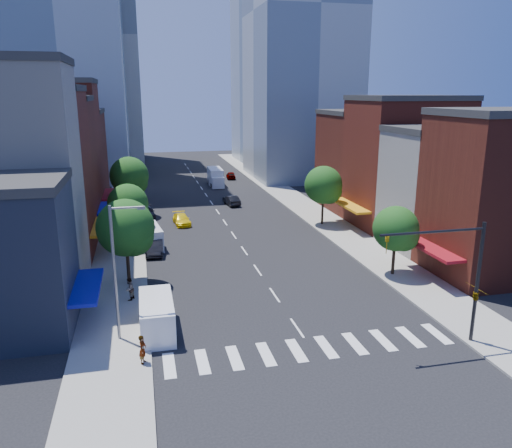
{
  "coord_description": "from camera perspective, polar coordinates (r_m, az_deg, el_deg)",
  "views": [
    {
      "loc": [
        -9.98,
        -30.26,
        15.88
      ],
      "look_at": [
        -0.64,
        9.89,
        5.0
      ],
      "focal_mm": 35.0,
      "sensor_mm": 36.0,
      "label": 1
    }
  ],
  "objects": [
    {
      "name": "traffic_car_far",
      "position": [
        95.32,
        -2.89,
        5.59
      ],
      "size": [
        1.97,
        4.09,
        1.35
      ],
      "primitive_type": "imported",
      "rotation": [
        0.0,
        0.0,
        3.04
      ],
      "color": "#999999",
      "rests_on": "ground"
    },
    {
      "name": "bldg_left_3",
      "position": [
        60.86,
        -23.51,
        5.65
      ],
      "size": [
        12.0,
        8.0,
        15.0
      ],
      "primitive_type": "cube",
      "color": "#521D14",
      "rests_on": "ground"
    },
    {
      "name": "tower_ne",
      "position": [
        98.03,
        5.28,
        23.01
      ],
      "size": [
        18.0,
        20.0,
        60.0
      ],
      "primitive_type": "cube",
      "color": "#9EA5AD",
      "rests_on": "ground"
    },
    {
      "name": "bldg_right_1",
      "position": [
        55.73,
        20.99,
        3.59
      ],
      "size": [
        12.0,
        8.0,
        12.0
      ],
      "primitive_type": "cube",
      "color": "#BBB6AD",
      "rests_on": "ground"
    },
    {
      "name": "traffic_car_oncoming",
      "position": [
        72.71,
        -2.83,
        2.72
      ],
      "size": [
        2.05,
        4.47,
        1.42
      ],
      "primitive_type": "imported",
      "rotation": [
        0.0,
        0.0,
        3.27
      ],
      "color": "black",
      "rests_on": "ground"
    },
    {
      "name": "tower_far_w",
      "position": [
        126.1,
        -17.74,
        19.64
      ],
      "size": [
        18.0,
        18.0,
        56.0
      ],
      "primitive_type": "cube",
      "color": "#9EA5AD",
      "rests_on": "ground"
    },
    {
      "name": "traffic_signal",
      "position": [
        34.61,
        23.23,
        -6.27
      ],
      "size": [
        7.24,
        2.24,
        8.0
      ],
      "color": "black",
      "rests_on": "sidewalk_right"
    },
    {
      "name": "parked_car_front",
      "position": [
        38.01,
        -11.41,
        -9.02
      ],
      "size": [
        2.22,
        4.44,
        1.45
      ],
      "primitive_type": "imported",
      "rotation": [
        0.0,
        0.0,
        -0.12
      ],
      "color": "#B5B4B9",
      "rests_on": "ground"
    },
    {
      "name": "bldg_right_0",
      "position": [
        48.89,
        26.58,
        2.75
      ],
      "size": [
        12.0,
        9.0,
        14.0
      ],
      "primitive_type": "cube",
      "color": "#521D14",
      "rests_on": "ground"
    },
    {
      "name": "tree_left_far",
      "position": [
        67.06,
        -14.15,
        5.17
      ],
      "size": [
        5.0,
        5.0,
        7.75
      ],
      "color": "black",
      "rests_on": "sidewalk_left"
    },
    {
      "name": "cargo_van_near",
      "position": [
        35.0,
        -11.26,
        -10.37
      ],
      "size": [
        2.27,
        5.55,
        2.36
      ],
      "rotation": [
        0.0,
        0.0,
        -0.0
      ],
      "color": "white",
      "rests_on": "ground"
    },
    {
      "name": "tree_right_far",
      "position": [
        61.21,
        7.86,
        4.28
      ],
      "size": [
        4.6,
        4.6,
        7.2
      ],
      "color": "black",
      "rests_on": "sidewalk_right"
    },
    {
      "name": "tree_left_near",
      "position": [
        42.65,
        -14.47,
        -0.66
      ],
      "size": [
        4.8,
        4.8,
        7.3
      ],
      "color": "black",
      "rests_on": "sidewalk_left"
    },
    {
      "name": "parked_car_third",
      "position": [
        57.56,
        -12.15,
        -0.81
      ],
      "size": [
        2.78,
        5.45,
        1.47
      ],
      "primitive_type": "imported",
      "rotation": [
        0.0,
        0.0,
        0.07
      ],
      "color": "#999999",
      "rests_on": "ground"
    },
    {
      "name": "crosswalk",
      "position": [
        33.09,
        6.34,
        -13.98
      ],
      "size": [
        19.0,
        3.0,
        0.01
      ],
      "primitive_type": "cube",
      "color": "silver",
      "rests_on": "ground"
    },
    {
      "name": "box_truck",
      "position": [
        88.32,
        -4.64,
        5.31
      ],
      "size": [
        2.44,
        7.46,
        2.98
      ],
      "rotation": [
        0.0,
        0.0,
        -0.02
      ],
      "color": "silver",
      "rests_on": "ground"
    },
    {
      "name": "bldg_left_5",
      "position": [
        78.61,
        -21.21,
        6.94
      ],
      "size": [
        12.0,
        10.0,
        13.0
      ],
      "primitive_type": "cube",
      "color": "#521D14",
      "rests_on": "ground"
    },
    {
      "name": "tree_right_near",
      "position": [
        45.42,
        15.87,
        -0.71
      ],
      "size": [
        4.0,
        4.0,
        6.2
      ],
      "color": "black",
      "rests_on": "sidewalk_right"
    },
    {
      "name": "sidewalk_right",
      "position": [
        75.45,
        4.55,
        2.64
      ],
      "size": [
        5.0,
        120.0,
        0.15
      ],
      "primitive_type": "cube",
      "color": "gray",
      "rests_on": "ground"
    },
    {
      "name": "pedestrian_far",
      "position": [
        40.44,
        -14.27,
        -7.23
      ],
      "size": [
        1.01,
        1.08,
        1.78
      ],
      "primitive_type": "imported",
      "rotation": [
        0.0,
        0.0,
        -2.09
      ],
      "color": "#999999",
      "rests_on": "sidewalk_left"
    },
    {
      "name": "ground",
      "position": [
        35.6,
        4.72,
        -11.76
      ],
      "size": [
        220.0,
        220.0,
        0.0
      ],
      "primitive_type": "plane",
      "color": "black",
      "rests_on": "ground"
    },
    {
      "name": "taxi",
      "position": [
        62.53,
        -8.5,
        0.52
      ],
      "size": [
        2.18,
        4.59,
        1.29
      ],
      "primitive_type": "imported",
      "rotation": [
        0.0,
        0.0,
        0.09
      ],
      "color": "yellow",
      "rests_on": "ground"
    },
    {
      "name": "parked_car_second",
      "position": [
        51.79,
        -11.51,
        -2.45
      ],
      "size": [
        1.98,
        4.94,
        1.6
      ],
      "primitive_type": "imported",
      "rotation": [
        0.0,
        0.0,
        -0.06
      ],
      "color": "black",
      "rests_on": "ground"
    },
    {
      "name": "tree_left_mid",
      "position": [
        53.42,
        -14.26,
        2.05
      ],
      "size": [
        4.2,
        4.2,
        6.65
      ],
      "color": "black",
      "rests_on": "sidewalk_left"
    },
    {
      "name": "bldg_left_4",
      "position": [
        69.05,
        -22.4,
        7.55
      ],
      "size": [
        12.0,
        9.0,
        17.0
      ],
      "primitive_type": "cube",
      "color": "maroon",
      "rests_on": "ground"
    },
    {
      "name": "bldg_right_2",
      "position": [
        63.04,
        16.59,
        6.53
      ],
      "size": [
        12.0,
        10.0,
        15.0
      ],
      "primitive_type": "cube",
      "color": "maroon",
      "rests_on": "ground"
    },
    {
      "name": "bldg_left_2",
      "position": [
        52.54,
        -25.12,
        4.76
      ],
      "size": [
        12.0,
        9.0,
        16.0
      ],
      "primitive_type": "cube",
      "color": "maroon",
      "rests_on": "ground"
    },
    {
      "name": "bldg_right_3",
      "position": [
        71.96,
        12.63,
        6.94
      ],
      "size": [
        12.0,
        10.0,
        13.0
      ],
      "primitive_type": "cube",
      "color": "#521D14",
      "rests_on": "ground"
    },
    {
      "name": "streetlight",
      "position": [
        33.06,
        -15.59,
        -4.49
      ],
      "size": [
        2.25,
        0.25,
        9.0
      ],
      "color": "slate",
      "rests_on": "sidewalk_left"
    },
    {
      "name": "sidewalk_left",
      "position": [
        72.06,
        -14.77,
        1.62
      ],
      "size": [
        5.0,
        120.0,
        0.15
      ],
      "primitive_type": "cube",
      "color": "gray",
      "rests_on": "ground"
    },
    {
      "name": "parked_car_rear",
      "position": [
        66.99,
        -12.34,
        1.31
      ],
      "size": [
        2.23,
        4.7,
        1.32
      ],
      "primitive_type": "imported",
      "rotation": [
        0.0,
        0.0,
        0.08
      ],
      "color": "black",
      "rests_on": "ground"
    },
    {
      "name": "cargo_van_far",
      "position": [
        53.82,
        -12.05,
        -1.46
      ],
      "size": [
        2.8,
        5.57,
        2.28
      ],
      "rotation": [
        0.0,
        0.0,
        0.13
      ],
      "color": "silver",
      "rests_on": "ground"
    },
    {
      "name": "pedestrian_near",
      "position": [
        31.43,
        -12.83,
        -13.78
      ],
      "size": [
        0.59,
        0.75,
        1.79
      ],
      "primitive_type": "imported",
      "rotation": [
        0.0,
        0.0,
        1.28
      ],
      "color": "#999999",
      "rests_on": "sidewalk_left"
    }
  ]
}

